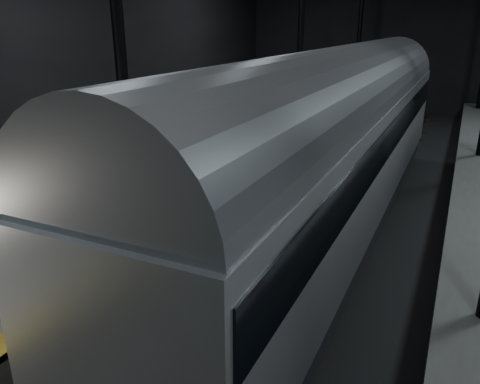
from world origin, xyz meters
The scene contains 6 objects.
ground centered at (0.00, 0.00, 0.00)m, with size 44.00×44.00×0.00m, color black.
platform_left centered at (-7.50, 0.00, 0.50)m, with size 9.00×43.80×1.00m, color #535351.
tactile_strip centered at (-3.25, 0.00, 1.00)m, with size 0.50×43.80×0.01m, color #856018.
track centered at (0.00, 0.00, 0.07)m, with size 2.40×43.00×0.24m.
train centered at (0.00, 0.45, 2.93)m, with size 2.94×19.62×5.24m.
woman centered at (-3.80, -7.43, 1.94)m, with size 0.68×0.45×1.87m, color tan.
Camera 1 is at (2.92, -12.23, 5.89)m, focal length 35.00 mm.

